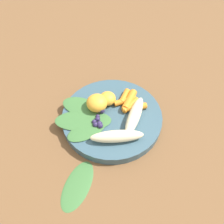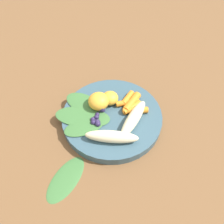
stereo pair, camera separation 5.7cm
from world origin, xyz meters
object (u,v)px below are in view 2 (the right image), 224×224
(banana_peeled_right, at_px, (112,137))
(kale_leaf_stray, at_px, (66,179))
(bowl, at_px, (112,117))
(banana_peeled_left, at_px, (133,118))
(orange_segment_near, at_px, (99,101))

(banana_peeled_right, bearing_deg, kale_leaf_stray, -134.81)
(bowl, distance_m, kale_leaf_stray, 0.19)
(bowl, relative_size, banana_peeled_left, 2.06)
(bowl, xyz_separation_m, banana_peeled_right, (-0.01, -0.07, 0.03))
(bowl, xyz_separation_m, banana_peeled_left, (0.05, -0.03, 0.03))
(banana_peeled_left, bearing_deg, bowl, 94.57)
(banana_peeled_right, bearing_deg, banana_peeled_left, 49.31)
(banana_peeled_left, relative_size, orange_segment_near, 2.32)
(bowl, height_order, orange_segment_near, orange_segment_near)
(banana_peeled_left, relative_size, kale_leaf_stray, 1.06)
(banana_peeled_right, height_order, kale_leaf_stray, banana_peeled_right)
(banana_peeled_left, xyz_separation_m, kale_leaf_stray, (-0.17, -0.12, -0.04))
(banana_peeled_left, xyz_separation_m, banana_peeled_right, (-0.06, -0.04, 0.00))
(bowl, bearing_deg, banana_peeled_right, -97.47)
(orange_segment_near, bearing_deg, banana_peeled_left, -37.59)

